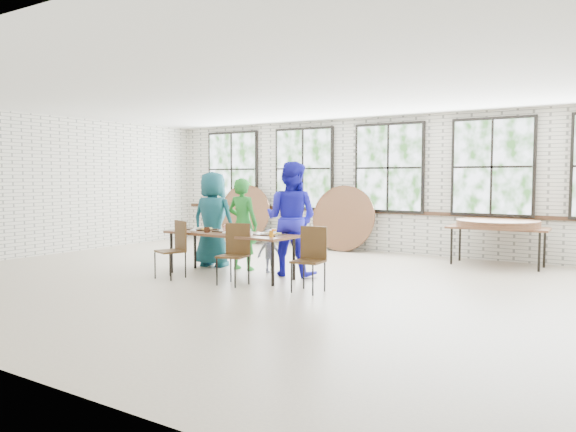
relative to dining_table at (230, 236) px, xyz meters
name	(u,v)px	position (x,y,z in m)	size (l,w,h in m)	color
room	(389,170)	(1.02, 4.25, 1.14)	(12.00, 12.00, 12.00)	beige
dining_table	(230,236)	(0.00, 0.00, 0.00)	(2.43, 0.88, 0.74)	brown
chair_near_left	(175,244)	(-0.68, -0.60, -0.13)	(0.54, 0.53, 0.95)	#493118
chair_near_right	(235,249)	(0.49, -0.48, -0.13)	(0.50, 0.49, 0.95)	#493118
chair_spare	(311,253)	(1.76, -0.30, -0.13)	(0.46, 0.45, 0.95)	#493118
adult_teal	(213,219)	(-0.94, 0.65, 0.20)	(0.87, 0.56, 1.78)	#185C5E
adult_green	(243,224)	(-0.24, 0.65, 0.14)	(0.60, 0.40, 1.66)	#22812A
toddler	(270,251)	(0.36, 0.65, -0.31)	(0.49, 0.28, 0.76)	#13213D
adult_blue	(291,219)	(0.80, 0.65, 0.28)	(0.94, 0.73, 1.94)	#1D1BC3
storage_table	(498,230)	(3.50, 3.62, 0.00)	(1.85, 0.87, 0.74)	brown
tabletop_clutter	(233,232)	(0.08, -0.03, 0.08)	(1.97, 0.60, 0.11)	black
round_tops_stacked	(498,223)	(3.50, 3.62, 0.12)	(1.50, 1.50, 0.13)	brown
round_tops_leaning	(291,216)	(-1.40, 4.02, 0.05)	(4.45, 0.48, 1.49)	brown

